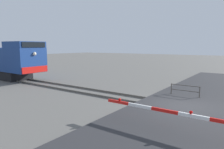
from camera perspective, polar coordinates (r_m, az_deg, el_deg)
ground_plane at (r=13.46m, az=19.09°, el=-8.86°), size 160.00×160.00×0.00m
rail_track_left at (r=12.78m, az=18.19°, el=-9.37°), size 0.08×80.00×0.15m
rail_track_right at (r=14.11m, az=19.93°, el=-7.81°), size 0.08×80.00×0.15m
road_surface at (r=13.44m, az=19.11°, el=-8.55°), size 36.00×5.55×0.15m
crossing_gate at (r=9.00m, az=27.84°, el=-12.73°), size 0.36×6.82×1.18m
guard_railing at (r=16.07m, az=19.66°, el=-3.95°), size 0.08×2.13×0.95m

